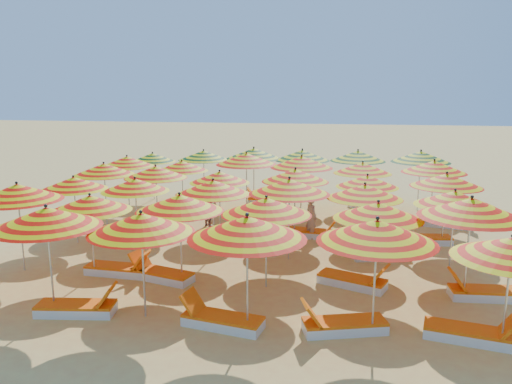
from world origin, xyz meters
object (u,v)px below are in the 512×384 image
at_px(umbrella_17, 455,198).
at_px(lounger_14, 266,200).
at_px(umbrella_11, 471,208).
at_px(umbrella_33, 302,155).
at_px(umbrella_21, 295,175).
at_px(umbrella_14, 213,187).
at_px(beachgoer_a, 312,217).
at_px(umbrella_15, 289,186).
at_px(lounger_15, 368,203).
at_px(umbrella_28, 363,168).
at_px(lounger_10, 312,233).
at_px(umbrella_26, 246,159).
at_px(umbrella_1, 47,217).
at_px(lounger_11, 423,239).
at_px(umbrella_16, 365,192).
at_px(umbrella_3, 247,228).
at_px(umbrella_13, 135,185).
at_px(umbrella_12, 74,183).
at_px(lounger_12, 172,209).
at_px(lounger_13, 448,223).
at_px(lounger_4, 119,269).
at_px(umbrella_32, 254,153).
at_px(umbrella_19, 156,172).
at_px(umbrella_22, 367,181).
at_px(umbrella_27, 302,162).
at_px(umbrella_24, 127,161).
at_px(umbrella_29, 434,167).
at_px(lounger_7, 485,293).
at_px(umbrella_18, 104,169).
at_px(umbrella_20, 220,177).
at_px(lounger_5, 160,274).
at_px(beachgoer_b, 210,205).
at_px(umbrella_10, 378,211).
at_px(umbrella_8, 180,203).
at_px(umbrella_2, 141,223).
at_px(lounger_8, 382,253).
at_px(umbrella_30, 153,157).
at_px(umbrella_4, 377,231).
at_px(umbrella_6, 17,192).
at_px(umbrella_23, 446,180).
at_px(umbrella_7, 90,203).
at_px(umbrella_35, 421,157).
at_px(lounger_2, 342,325).
at_px(lounger_1, 221,320).

height_order(umbrella_17, lounger_14, umbrella_17).
height_order(umbrella_11, umbrella_33, umbrella_11).
distance_m(umbrella_11, umbrella_21, 6.40).
distance_m(umbrella_14, beachgoer_a, 3.81).
xyz_separation_m(umbrella_15, lounger_15, (2.53, 7.34, -2.03)).
distance_m(umbrella_28, umbrella_33, 3.28).
bearing_deg(lounger_10, umbrella_26, 142.90).
distance_m(umbrella_1, lounger_11, 11.35).
bearing_deg(umbrella_16, lounger_15, 86.74).
xyz_separation_m(umbrella_3, umbrella_13, (-4.61, 5.04, -0.25)).
bearing_deg(umbrella_15, umbrella_12, 177.02).
relative_size(lounger_12, lounger_13, 1.01).
height_order(lounger_4, lounger_14, same).
height_order(umbrella_21, umbrella_26, umbrella_26).
xyz_separation_m(umbrella_3, umbrella_32, (-2.10, 11.69, -0.01)).
bearing_deg(umbrella_19, lounger_4, -81.59).
bearing_deg(lounger_14, lounger_10, 105.51).
xyz_separation_m(umbrella_12, lounger_14, (5.09, 6.85, -1.82)).
bearing_deg(umbrella_22, umbrella_27, 138.73).
xyz_separation_m(umbrella_1, umbrella_24, (-2.48, 9.37, -0.14)).
height_order(umbrella_17, umbrella_29, umbrella_29).
bearing_deg(umbrella_13, umbrella_21, 22.79).
xyz_separation_m(umbrella_13, lounger_7, (9.84, -2.37, -1.83)).
bearing_deg(umbrella_22, umbrella_15, -130.28).
xyz_separation_m(umbrella_24, umbrella_32, (4.84, 2.18, 0.17)).
xyz_separation_m(umbrella_18, umbrella_32, (4.68, 4.45, 0.14)).
distance_m(umbrella_20, umbrella_22, 5.00).
distance_m(lounger_5, beachgoer_b, 5.43).
xyz_separation_m(umbrella_10, umbrella_26, (-4.69, 6.99, 0.22)).
bearing_deg(lounger_12, umbrella_24, -160.10).
bearing_deg(umbrella_8, umbrella_26, 88.32).
height_order(umbrella_26, lounger_12, umbrella_26).
bearing_deg(umbrella_2, lounger_8, 42.77).
relative_size(umbrella_8, umbrella_28, 0.86).
xyz_separation_m(umbrella_3, umbrella_27, (0.18, 9.44, -0.01)).
bearing_deg(umbrella_30, lounger_4, -73.62).
xyz_separation_m(umbrella_1, umbrella_4, (6.98, 0.16, 0.01)).
bearing_deg(umbrella_19, lounger_10, -0.02).
distance_m(umbrella_6, lounger_4, 3.42).
bearing_deg(umbrella_32, umbrella_22, -42.95).
xyz_separation_m(umbrella_13, umbrella_20, (2.18, 2.07, -0.03)).
bearing_deg(umbrella_10, umbrella_20, 139.31).
height_order(umbrella_11, umbrella_23, umbrella_11).
bearing_deg(umbrella_24, umbrella_11, -30.83).
bearing_deg(umbrella_23, umbrella_7, -154.09).
relative_size(umbrella_35, lounger_2, 1.45).
bearing_deg(umbrella_29, umbrella_13, -155.24).
relative_size(umbrella_19, lounger_14, 1.62).
bearing_deg(lounger_1, lounger_13, -114.06).
height_order(umbrella_13, umbrella_16, umbrella_16).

